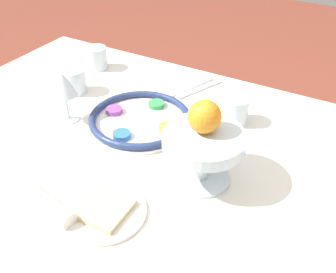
{
  "coord_description": "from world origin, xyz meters",
  "views": [
    {
      "loc": [
        0.48,
        -0.67,
        1.38
      ],
      "look_at": [
        0.07,
        0.04,
        0.79
      ],
      "focal_mm": 42.0,
      "sensor_mm": 36.0,
      "label": 1
    }
  ],
  "objects_px": {
    "wine_glass": "(63,85)",
    "bread_plate": "(105,211)",
    "seder_plate": "(140,119)",
    "cup_far": "(74,81)",
    "fruit_stand": "(204,146)",
    "cup_mid": "(235,110)",
    "orange_fruit": "(204,117)",
    "napkin_roll": "(43,201)",
    "cup_near": "(97,58)"
  },
  "relations": [
    {
      "from": "bread_plate",
      "to": "orange_fruit",
      "type": "bearing_deg",
      "value": 59.49
    },
    {
      "from": "napkin_roll",
      "to": "cup_near",
      "type": "height_order",
      "value": "cup_near"
    },
    {
      "from": "cup_near",
      "to": "seder_plate",
      "type": "bearing_deg",
      "value": -34.39
    },
    {
      "from": "wine_glass",
      "to": "bread_plate",
      "type": "height_order",
      "value": "wine_glass"
    },
    {
      "from": "fruit_stand",
      "to": "cup_mid",
      "type": "bearing_deg",
      "value": 95.28
    },
    {
      "from": "orange_fruit",
      "to": "cup_mid",
      "type": "xyz_separation_m",
      "value": [
        -0.02,
        0.25,
        -0.13
      ]
    },
    {
      "from": "bread_plate",
      "to": "cup_near",
      "type": "relative_size",
      "value": 2.3
    },
    {
      "from": "seder_plate",
      "to": "cup_mid",
      "type": "bearing_deg",
      "value": 31.53
    },
    {
      "from": "fruit_stand",
      "to": "cup_mid",
      "type": "height_order",
      "value": "fruit_stand"
    },
    {
      "from": "cup_mid",
      "to": "cup_far",
      "type": "bearing_deg",
      "value": -170.08
    },
    {
      "from": "orange_fruit",
      "to": "bread_plate",
      "type": "bearing_deg",
      "value": -120.51
    },
    {
      "from": "orange_fruit",
      "to": "cup_near",
      "type": "height_order",
      "value": "orange_fruit"
    },
    {
      "from": "bread_plate",
      "to": "fruit_stand",
      "type": "bearing_deg",
      "value": 56.51
    },
    {
      "from": "fruit_stand",
      "to": "cup_far",
      "type": "distance_m",
      "value": 0.57
    },
    {
      "from": "fruit_stand",
      "to": "wine_glass",
      "type": "bearing_deg",
      "value": 174.6
    },
    {
      "from": "cup_mid",
      "to": "seder_plate",
      "type": "bearing_deg",
      "value": -148.47
    },
    {
      "from": "cup_near",
      "to": "cup_mid",
      "type": "relative_size",
      "value": 1.0
    },
    {
      "from": "fruit_stand",
      "to": "cup_far",
      "type": "xyz_separation_m",
      "value": [
        -0.54,
        0.18,
        -0.06
      ]
    },
    {
      "from": "wine_glass",
      "to": "fruit_stand",
      "type": "xyz_separation_m",
      "value": [
        0.45,
        -0.04,
        -0.01
      ]
    },
    {
      "from": "cup_far",
      "to": "cup_mid",
      "type": "bearing_deg",
      "value": 9.92
    },
    {
      "from": "seder_plate",
      "to": "wine_glass",
      "type": "bearing_deg",
      "value": -156.87
    },
    {
      "from": "orange_fruit",
      "to": "cup_far",
      "type": "bearing_deg",
      "value": 162.66
    },
    {
      "from": "cup_mid",
      "to": "cup_far",
      "type": "height_order",
      "value": "same"
    },
    {
      "from": "bread_plate",
      "to": "cup_far",
      "type": "distance_m",
      "value": 0.55
    },
    {
      "from": "napkin_roll",
      "to": "bread_plate",
      "type": "bearing_deg",
      "value": 22.56
    },
    {
      "from": "fruit_stand",
      "to": "orange_fruit",
      "type": "xyz_separation_m",
      "value": [
        -0.01,
        0.01,
        0.07
      ]
    },
    {
      "from": "seder_plate",
      "to": "bread_plate",
      "type": "relative_size",
      "value": 1.61
    },
    {
      "from": "seder_plate",
      "to": "wine_glass",
      "type": "distance_m",
      "value": 0.23
    },
    {
      "from": "napkin_roll",
      "to": "cup_near",
      "type": "distance_m",
      "value": 0.68
    },
    {
      "from": "fruit_stand",
      "to": "orange_fruit",
      "type": "distance_m",
      "value": 0.07
    },
    {
      "from": "cup_far",
      "to": "napkin_roll",
      "type": "bearing_deg",
      "value": -57.26
    },
    {
      "from": "cup_near",
      "to": "cup_far",
      "type": "bearing_deg",
      "value": -75.25
    },
    {
      "from": "seder_plate",
      "to": "wine_glass",
      "type": "relative_size",
      "value": 1.92
    },
    {
      "from": "seder_plate",
      "to": "cup_far",
      "type": "distance_m",
      "value": 0.29
    },
    {
      "from": "orange_fruit",
      "to": "napkin_roll",
      "type": "bearing_deg",
      "value": -133.46
    },
    {
      "from": "cup_near",
      "to": "cup_mid",
      "type": "bearing_deg",
      "value": -8.46
    },
    {
      "from": "napkin_roll",
      "to": "cup_mid",
      "type": "relative_size",
      "value": 2.45
    },
    {
      "from": "wine_glass",
      "to": "cup_far",
      "type": "xyz_separation_m",
      "value": [
        -0.09,
        0.13,
        -0.07
      ]
    },
    {
      "from": "seder_plate",
      "to": "cup_far",
      "type": "bearing_deg",
      "value": 169.63
    },
    {
      "from": "wine_glass",
      "to": "cup_far",
      "type": "bearing_deg",
      "value": 123.44
    },
    {
      "from": "orange_fruit",
      "to": "bread_plate",
      "type": "relative_size",
      "value": 0.41
    },
    {
      "from": "wine_glass",
      "to": "bread_plate",
      "type": "xyz_separation_m",
      "value": [
        0.31,
        -0.24,
        -0.1
      ]
    },
    {
      "from": "wine_glass",
      "to": "cup_mid",
      "type": "height_order",
      "value": "wine_glass"
    },
    {
      "from": "orange_fruit",
      "to": "cup_mid",
      "type": "distance_m",
      "value": 0.29
    },
    {
      "from": "orange_fruit",
      "to": "bread_plate",
      "type": "distance_m",
      "value": 0.3
    },
    {
      "from": "orange_fruit",
      "to": "cup_far",
      "type": "xyz_separation_m",
      "value": [
        -0.53,
        0.17,
        -0.13
      ]
    },
    {
      "from": "fruit_stand",
      "to": "cup_near",
      "type": "height_order",
      "value": "fruit_stand"
    },
    {
      "from": "bread_plate",
      "to": "cup_mid",
      "type": "xyz_separation_m",
      "value": [
        0.11,
        0.47,
        0.03
      ]
    },
    {
      "from": "seder_plate",
      "to": "fruit_stand",
      "type": "xyz_separation_m",
      "value": [
        0.25,
        -0.12,
        0.08
      ]
    },
    {
      "from": "cup_mid",
      "to": "cup_far",
      "type": "distance_m",
      "value": 0.52
    }
  ]
}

